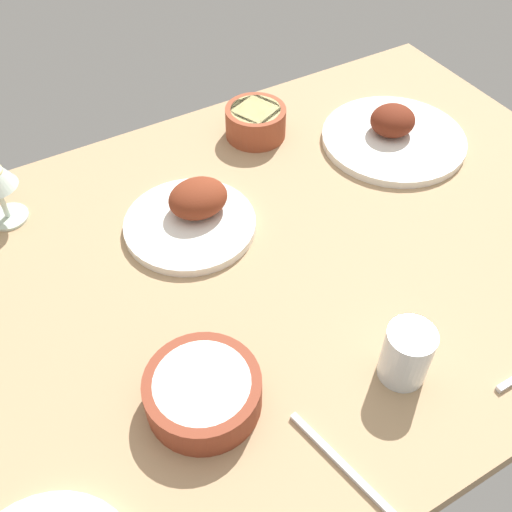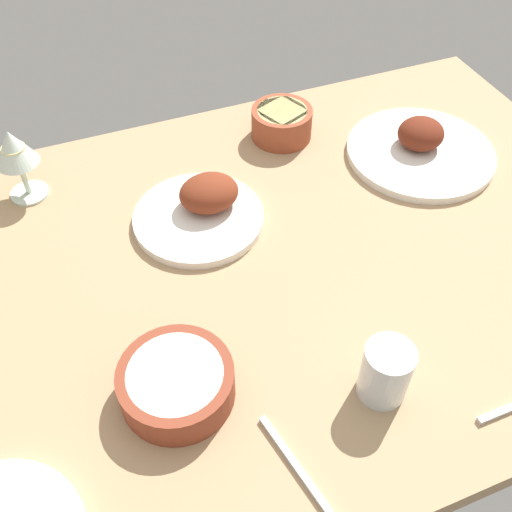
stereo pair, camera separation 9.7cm
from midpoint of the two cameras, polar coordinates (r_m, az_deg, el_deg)
dining_table at (r=99.90cm, az=-2.77°, el=-1.70°), size 140.00×90.00×4.00cm
plate_near_viewer at (r=124.28cm, az=10.81°, el=11.27°), size 28.88×28.88×7.23cm
plate_center_main at (r=104.63cm, az=-8.68°, el=3.86°), size 23.00×23.00×7.34cm
bowl_potatoes at (r=123.06cm, az=-2.35°, el=12.69°), size 12.24×12.24×6.25cm
bowl_cream at (r=81.97cm, az=-8.58°, el=-12.90°), size 15.84×15.84×5.36cm
water_tumbler at (r=83.55cm, az=10.99°, el=-9.43°), size 6.78×6.78×9.26cm
fork_loose at (r=79.53cm, az=4.87°, el=-19.73°), size 4.64×18.80×0.80cm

